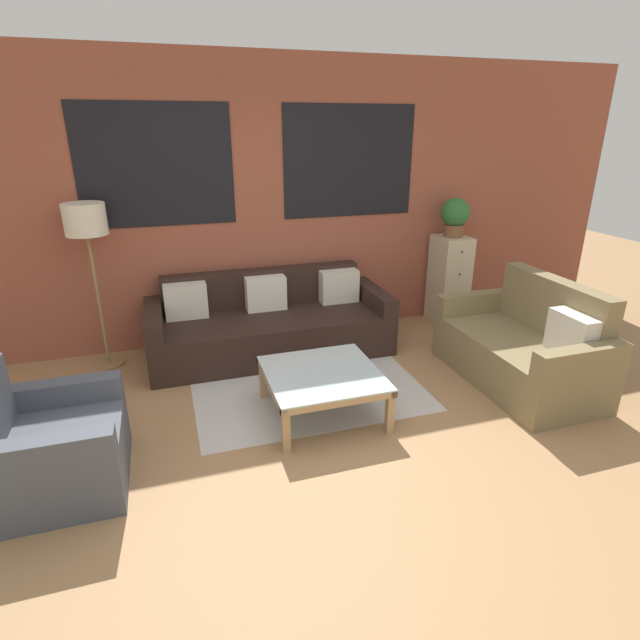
{
  "coord_description": "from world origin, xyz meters",
  "views": [
    {
      "loc": [
        -0.96,
        -2.61,
        2.14
      ],
      "look_at": [
        0.28,
        1.28,
        0.55
      ],
      "focal_mm": 28.0,
      "sensor_mm": 36.0,
      "label": 1
    }
  ],
  "objects_px": {
    "coffee_table": "(323,378)",
    "armchair_corner": "(49,449)",
    "settee_vintage": "(523,349)",
    "potted_plant": "(455,215)",
    "couch_dark": "(270,325)",
    "floor_lamp": "(86,228)",
    "drawer_cabinet": "(449,280)"
  },
  "relations": [
    {
      "from": "coffee_table",
      "to": "potted_plant",
      "type": "height_order",
      "value": "potted_plant"
    },
    {
      "from": "armchair_corner",
      "to": "coffee_table",
      "type": "distance_m",
      "value": 1.9
    },
    {
      "from": "settee_vintage",
      "to": "potted_plant",
      "type": "relative_size",
      "value": 3.55
    },
    {
      "from": "couch_dark",
      "to": "potted_plant",
      "type": "bearing_deg",
      "value": 5.46
    },
    {
      "from": "coffee_table",
      "to": "floor_lamp",
      "type": "relative_size",
      "value": 0.57
    },
    {
      "from": "settee_vintage",
      "to": "armchair_corner",
      "type": "bearing_deg",
      "value": -175.58
    },
    {
      "from": "potted_plant",
      "to": "floor_lamp",
      "type": "bearing_deg",
      "value": -179.43
    },
    {
      "from": "floor_lamp",
      "to": "potted_plant",
      "type": "height_order",
      "value": "floor_lamp"
    },
    {
      "from": "couch_dark",
      "to": "drawer_cabinet",
      "type": "height_order",
      "value": "drawer_cabinet"
    },
    {
      "from": "armchair_corner",
      "to": "drawer_cabinet",
      "type": "bearing_deg",
      "value": 24.86
    },
    {
      "from": "coffee_table",
      "to": "drawer_cabinet",
      "type": "distance_m",
      "value": 2.51
    },
    {
      "from": "armchair_corner",
      "to": "coffee_table",
      "type": "relative_size",
      "value": 0.97
    },
    {
      "from": "settee_vintage",
      "to": "floor_lamp",
      "type": "distance_m",
      "value": 3.97
    },
    {
      "from": "settee_vintage",
      "to": "coffee_table",
      "type": "xyz_separation_m",
      "value": [
        -1.86,
        0.01,
        0.0
      ]
    },
    {
      "from": "settee_vintage",
      "to": "potted_plant",
      "type": "bearing_deg",
      "value": 84.54
    },
    {
      "from": "coffee_table",
      "to": "armchair_corner",
      "type": "bearing_deg",
      "value": -170.93
    },
    {
      "from": "couch_dark",
      "to": "coffee_table",
      "type": "height_order",
      "value": "couch_dark"
    },
    {
      "from": "settee_vintage",
      "to": "couch_dark",
      "type": "bearing_deg",
      "value": 146.77
    },
    {
      "from": "armchair_corner",
      "to": "potted_plant",
      "type": "relative_size",
      "value": 1.99
    },
    {
      "from": "armchair_corner",
      "to": "settee_vintage",
      "type": "bearing_deg",
      "value": 4.42
    },
    {
      "from": "potted_plant",
      "to": "drawer_cabinet",
      "type": "bearing_deg",
      "value": -90.0
    },
    {
      "from": "floor_lamp",
      "to": "potted_plant",
      "type": "xyz_separation_m",
      "value": [
        3.69,
        0.04,
        -0.08
      ]
    },
    {
      "from": "couch_dark",
      "to": "floor_lamp",
      "type": "bearing_deg",
      "value": 173.84
    },
    {
      "from": "floor_lamp",
      "to": "coffee_table",
      "type": "bearing_deg",
      "value": -40.9
    },
    {
      "from": "armchair_corner",
      "to": "floor_lamp",
      "type": "height_order",
      "value": "floor_lamp"
    },
    {
      "from": "coffee_table",
      "to": "floor_lamp",
      "type": "bearing_deg",
      "value": 139.1
    },
    {
      "from": "floor_lamp",
      "to": "potted_plant",
      "type": "bearing_deg",
      "value": 0.57
    },
    {
      "from": "couch_dark",
      "to": "armchair_corner",
      "type": "bearing_deg",
      "value": -137.58
    },
    {
      "from": "coffee_table",
      "to": "potted_plant",
      "type": "xyz_separation_m",
      "value": [
        2.0,
        1.5,
        0.92
      ]
    },
    {
      "from": "couch_dark",
      "to": "settee_vintage",
      "type": "xyz_separation_m",
      "value": [
        1.99,
        -1.3,
        0.03
      ]
    },
    {
      "from": "drawer_cabinet",
      "to": "potted_plant",
      "type": "relative_size",
      "value": 2.37
    },
    {
      "from": "drawer_cabinet",
      "to": "armchair_corner",
      "type": "bearing_deg",
      "value": -155.14
    }
  ]
}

